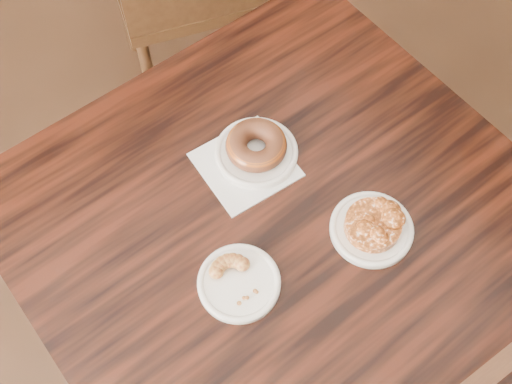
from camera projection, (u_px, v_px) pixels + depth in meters
floor at (276, 343)px, 1.85m from camera, size 5.00×5.00×0.00m
cafe_table at (281, 293)px, 1.53m from camera, size 0.96×0.96×0.75m
napkin at (246, 165)px, 1.26m from camera, size 0.18×0.18×0.00m
plate_donut at (256, 153)px, 1.27m from camera, size 0.16×0.16×0.01m
plate_cruller at (239, 283)px, 1.14m from camera, size 0.15×0.15×0.01m
plate_fritter at (371, 229)px, 1.19m from camera, size 0.16×0.16×0.01m
glazed_donut at (256, 145)px, 1.24m from camera, size 0.12×0.12×0.04m
apple_fritter at (373, 224)px, 1.17m from camera, size 0.14×0.14×0.03m
cruller_fragment at (239, 279)px, 1.12m from camera, size 0.09×0.09×0.03m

